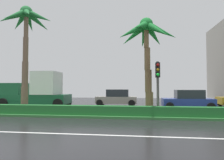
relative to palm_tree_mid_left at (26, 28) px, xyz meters
name	(u,v)px	position (x,y,z in m)	size (l,w,h in m)	color
ground_plane	(89,113)	(4.58, 1.32, -6.50)	(90.00, 42.00, 0.10)	black
near_lane_divider_stripe	(48,133)	(4.58, -5.68, -6.45)	(81.00, 0.14, 0.01)	white
median_strip	(86,113)	(4.58, 0.32, -6.37)	(85.50, 4.00, 0.15)	#2D6B33
median_hedge	(80,110)	(4.58, -1.08, -6.00)	(76.50, 0.70, 0.60)	#1E6028
palm_tree_mid_left	(26,28)	(0.00, 0.00, 0.00)	(3.87, 3.85, 7.96)	brown
palm_tree_centre_left	(146,39)	(8.95, -0.39, -1.23)	(4.07, 4.11, 6.48)	brown
traffic_signal_median_right	(158,78)	(9.62, -0.88, -3.92)	(0.28, 0.43, 3.46)	#4C4C47
box_truck_lead	(37,91)	(-1.43, 4.46, -4.90)	(6.40, 2.64, 3.46)	#195133
car_in_traffic_leading	(117,98)	(6.14, 7.14, -5.62)	(4.30, 2.02, 1.72)	gray
car_in_traffic_second	(188,100)	(12.74, 4.37, -5.62)	(4.30, 2.02, 1.72)	navy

